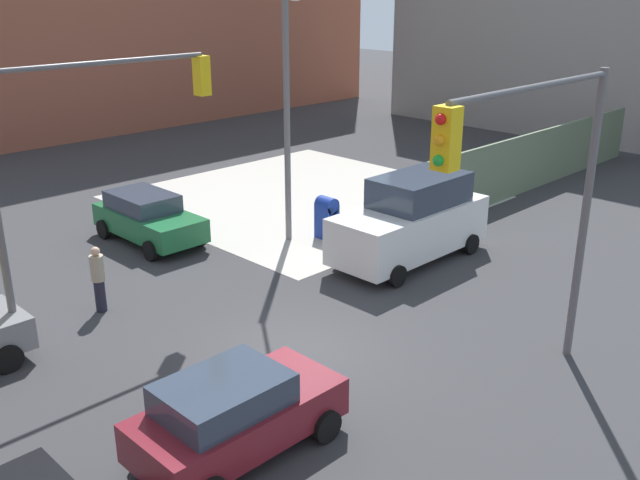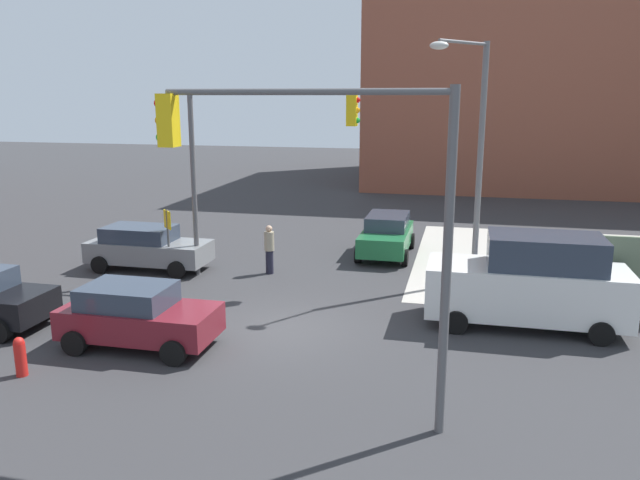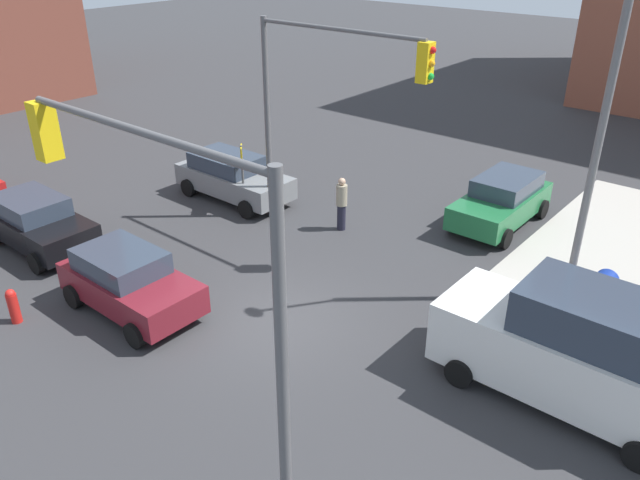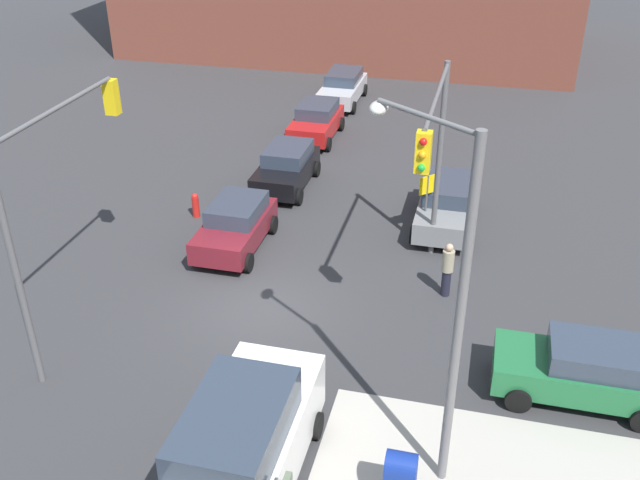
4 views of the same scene
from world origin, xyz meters
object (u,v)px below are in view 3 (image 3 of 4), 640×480
at_px(street_lamp_corner, 588,128).
at_px(hatchback_gray, 233,176).
at_px(traffic_signal_se_corner, 172,251).
at_px(sedan_black, 37,222).
at_px(mailbox_blue, 600,298).
at_px(hatchback_maroon, 129,281).
at_px(traffic_signal_nw_corner, 323,90).
at_px(hatchback_green, 502,200).
at_px(pedestrian_crossing, 342,203).
at_px(fire_hydrant, 13,305).
at_px(van_white_delivery, 575,349).

relative_size(street_lamp_corner, hatchback_gray, 1.80).
bearing_deg(traffic_signal_se_corner, sedan_black, 165.34).
distance_m(mailbox_blue, sedan_black, 16.02).
relative_size(hatchback_maroon, hatchback_gray, 0.88).
xyz_separation_m(traffic_signal_nw_corner, hatchback_gray, (-4.38, 0.23, -3.81)).
relative_size(hatchback_maroon, hatchback_green, 0.93).
relative_size(street_lamp_corner, sedan_black, 2.00).
relative_size(traffic_signal_se_corner, hatchback_green, 1.54).
bearing_deg(hatchback_maroon, hatchback_gray, 116.48).
bearing_deg(street_lamp_corner, hatchback_gray, -176.19).
distance_m(sedan_black, hatchback_green, 14.67).
height_order(traffic_signal_se_corner, pedestrian_crossing, traffic_signal_se_corner).
xyz_separation_m(fire_hydrant, hatchback_green, (6.78, 13.10, 0.36)).
bearing_deg(hatchback_green, van_white_delivery, -55.58).
relative_size(traffic_signal_nw_corner, mailbox_blue, 4.55).
xyz_separation_m(mailbox_blue, hatchback_green, (-4.42, 3.90, 0.08)).
relative_size(traffic_signal_nw_corner, hatchback_maroon, 1.66).
bearing_deg(hatchback_green, traffic_signal_nw_corner, -132.22).
bearing_deg(traffic_signal_nw_corner, street_lamp_corner, 7.92).
bearing_deg(mailbox_blue, hatchback_gray, -178.79).
distance_m(van_white_delivery, pedestrian_crossing, 9.29).
height_order(hatchback_gray, van_white_delivery, van_white_delivery).
distance_m(fire_hydrant, hatchback_green, 14.75).
bearing_deg(hatchback_gray, fire_hydrant, -79.89).
bearing_deg(pedestrian_crossing, mailbox_blue, 11.96).
bearing_deg(traffic_signal_se_corner, van_white_delivery, 55.54).
height_order(fire_hydrant, hatchback_maroon, hatchback_maroon).
height_order(traffic_signal_nw_corner, sedan_black, traffic_signal_nw_corner).
xyz_separation_m(mailbox_blue, sedan_black, (-14.55, -6.71, 0.08)).
xyz_separation_m(van_white_delivery, pedestrian_crossing, (-8.64, 3.40, -0.35)).
height_order(mailbox_blue, hatchback_green, hatchback_green).
height_order(street_lamp_corner, fire_hydrant, street_lamp_corner).
bearing_deg(traffic_signal_se_corner, mailbox_blue, 67.79).
distance_m(mailbox_blue, hatchback_maroon, 11.75).
height_order(mailbox_blue, sedan_black, sedan_black).
xyz_separation_m(street_lamp_corner, hatchback_maroon, (-8.23, -7.49, -3.86)).
bearing_deg(fire_hydrant, traffic_signal_nw_corner, 72.22).
xyz_separation_m(fire_hydrant, hatchback_gray, (-1.59, 8.93, 0.36)).
bearing_deg(hatchback_green, traffic_signal_se_corner, -87.69).
bearing_deg(hatchback_gray, street_lamp_corner, 3.81).
relative_size(fire_hydrant, sedan_black, 0.23).
relative_size(mailbox_blue, pedestrian_crossing, 0.80).
bearing_deg(street_lamp_corner, van_white_delivery, -65.85).
height_order(traffic_signal_se_corner, hatchback_green, traffic_signal_se_corner).
height_order(sedan_black, van_white_delivery, van_white_delivery).
distance_m(fire_hydrant, hatchback_gray, 9.08).
bearing_deg(van_white_delivery, hatchback_gray, 167.52).
xyz_separation_m(traffic_signal_se_corner, hatchback_gray, (-8.91, 9.23, -3.80)).
bearing_deg(traffic_signal_nw_corner, sedan_black, -134.69).
xyz_separation_m(street_lamp_corner, hatchback_gray, (-11.58, -0.77, -3.86)).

